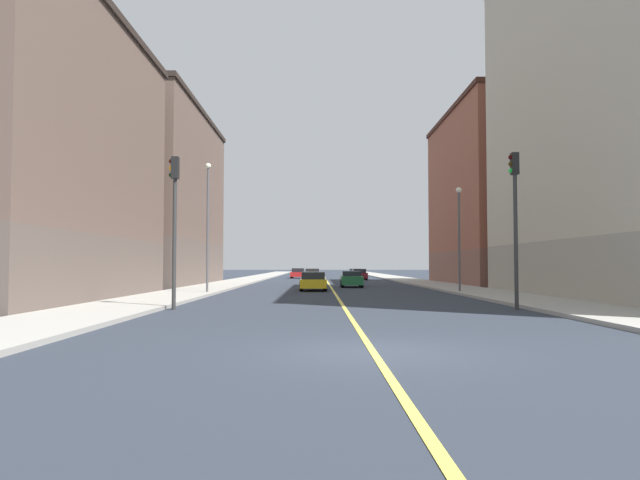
# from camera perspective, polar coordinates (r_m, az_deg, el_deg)

# --- Properties ---
(ground_plane) EXTENTS (400.00, 400.00, 0.00)m
(ground_plane) POSITION_cam_1_polar(r_m,az_deg,el_deg) (12.33, 5.23, -10.93)
(ground_plane) COLOR #292F3A
(ground_plane) RESTS_ON ground
(sidewalk_left) EXTENTS (3.97, 168.00, 0.15)m
(sidewalk_left) POSITION_cam_1_polar(r_m,az_deg,el_deg) (62.06, 9.41, -4.05)
(sidewalk_left) COLOR #9E9B93
(sidewalk_left) RESTS_ON ground
(sidewalk_right) EXTENTS (3.97, 168.00, 0.15)m
(sidewalk_right) POSITION_cam_1_polar(r_m,az_deg,el_deg) (61.70, -7.97, -4.07)
(sidewalk_right) COLOR #9E9B93
(sidewalk_right) RESTS_ON ground
(lane_center_stripe) EXTENTS (0.16, 154.00, 0.01)m
(lane_center_stripe) POSITION_cam_1_polar(r_m,az_deg,el_deg) (61.18, 0.75, -4.17)
(lane_center_stripe) COLOR #E5D14C
(lane_center_stripe) RESTS_ON ground
(building_left_mid) EXTENTS (8.99, 20.19, 16.35)m
(building_left_mid) POSITION_cam_1_polar(r_m,az_deg,el_deg) (56.76, 16.94, 4.07)
(building_left_mid) COLOR brown
(building_left_mid) RESTS_ON ground
(building_right_corner) EXTENTS (8.99, 19.36, 14.73)m
(building_right_corner) POSITION_cam_1_polar(r_m,az_deg,el_deg) (32.51, -27.06, 7.64)
(building_right_corner) COLOR brown
(building_right_corner) RESTS_ON ground
(building_right_midblock) EXTENTS (8.99, 22.45, 15.61)m
(building_right_midblock) POSITION_cam_1_polar(r_m,az_deg,el_deg) (53.85, -15.99, 4.02)
(building_right_midblock) COLOR brown
(building_right_midblock) RESTS_ON ground
(traffic_light_left_near) EXTENTS (0.40, 0.32, 6.40)m
(traffic_light_left_near) POSITION_cam_1_polar(r_m,az_deg,el_deg) (24.80, 18.74, 2.98)
(traffic_light_left_near) COLOR #2D2D2D
(traffic_light_left_near) RESTS_ON ground
(traffic_light_right_near) EXTENTS (0.40, 0.32, 6.21)m
(traffic_light_right_near) POSITION_cam_1_polar(r_m,az_deg,el_deg) (24.13, -14.22, 2.81)
(traffic_light_right_near) COLOR #2D2D2D
(traffic_light_right_near) RESTS_ON ground
(street_lamp_left_near) EXTENTS (0.36, 0.36, 6.64)m
(street_lamp_left_near) POSITION_cam_1_polar(r_m,az_deg,el_deg) (37.79, 13.60, 1.22)
(street_lamp_left_near) COLOR #4C4C51
(street_lamp_left_near) RESTS_ON ground
(street_lamp_right_near) EXTENTS (0.36, 0.36, 8.01)m
(street_lamp_right_near) POSITION_cam_1_polar(r_m,az_deg,el_deg) (36.48, -11.05, 2.48)
(street_lamp_right_near) COLOR #4C4C51
(street_lamp_right_near) RESTS_ON ground
(car_maroon) EXTENTS (1.79, 4.55, 1.33)m
(car_maroon) POSITION_cam_1_polar(r_m,az_deg,el_deg) (70.05, 3.91, -3.43)
(car_maroon) COLOR maroon
(car_maroon) RESTS_ON ground
(car_yellow) EXTENTS (1.91, 4.49, 1.31)m
(car_yellow) POSITION_cam_1_polar(r_m,az_deg,el_deg) (40.89, -0.68, -4.11)
(car_yellow) COLOR gold
(car_yellow) RESTS_ON ground
(car_red) EXTENTS (2.04, 4.30, 1.36)m
(car_red) POSITION_cam_1_polar(r_m,az_deg,el_deg) (78.70, -2.18, -3.32)
(car_red) COLOR red
(car_red) RESTS_ON ground
(car_green) EXTENTS (1.82, 4.09, 1.31)m
(car_green) POSITION_cam_1_polar(r_m,az_deg,el_deg) (47.16, 3.14, -3.90)
(car_green) COLOR #1E6B38
(car_green) RESTS_ON ground
(car_white) EXTENTS (1.82, 4.47, 1.30)m
(car_white) POSITION_cam_1_polar(r_m,az_deg,el_deg) (78.73, 3.50, -3.32)
(car_white) COLOR white
(car_white) RESTS_ON ground
(car_orange) EXTENTS (1.94, 4.36, 1.36)m
(car_orange) POSITION_cam_1_polar(r_m,az_deg,el_deg) (69.88, -0.77, -3.42)
(car_orange) COLOR orange
(car_orange) RESTS_ON ground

